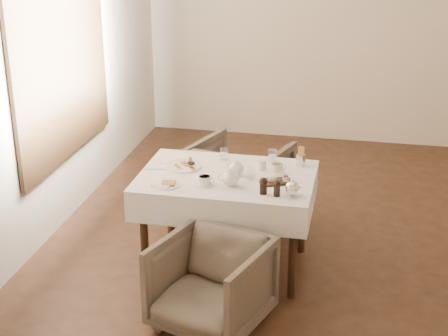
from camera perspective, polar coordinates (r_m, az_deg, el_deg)
name	(u,v)px	position (r m, az deg, el deg)	size (l,w,h in m)	color
room	(60,36)	(5.83, -13.45, 10.66)	(5.00, 5.00, 5.00)	black
table	(227,190)	(5.07, 0.22, -1.82)	(1.28, 0.88, 0.75)	black
armchair_near	(211,284)	(4.53, -1.09, -9.63)	(0.66, 0.68, 0.62)	brown
armchair_far	(238,182)	(5.92, 1.18, -1.20)	(0.76, 0.78, 0.71)	brown
breakfast_plate	(184,165)	(5.19, -3.36, 0.23)	(0.27, 0.27, 0.03)	white
side_plate	(166,185)	(4.86, -4.87, -1.40)	(0.19, 0.19, 0.02)	white
teapot_centre	(236,167)	(5.01, 1.04, 0.07)	(0.15, 0.11, 0.12)	white
teapot_front	(231,177)	(4.82, 0.56, -0.73)	(0.17, 0.13, 0.14)	white
creamer	(262,164)	(5.13, 3.17, 0.30)	(0.06, 0.06, 0.07)	white
teacup_near	(205,181)	(4.85, -1.62, -1.09)	(0.14, 0.14, 0.07)	white
teacup_far	(277,169)	(5.08, 4.43, -0.04)	(0.13, 0.13, 0.07)	white
glass_left	(224,154)	(5.31, 0.00, 1.19)	(0.07, 0.07, 0.09)	silver
glass_mid	(252,173)	(4.95, 2.31, -0.43)	(0.06, 0.06, 0.09)	silver
glass_right	(273,156)	(5.26, 4.06, 1.00)	(0.07, 0.07, 0.10)	silver
condiment_board	(278,181)	(4.90, 4.48, -1.06)	(0.23, 0.20, 0.05)	black
pepper_mill_left	(263,186)	(4.70, 3.29, -1.47)	(0.06, 0.06, 0.12)	black
pepper_mill_right	(277,189)	(4.68, 4.43, -1.72)	(0.05, 0.05, 0.11)	black
silver_pot	(292,187)	(4.69, 5.68, -1.58)	(0.12, 0.10, 0.13)	white
fries_cup	(301,157)	(5.21, 6.42, 0.91)	(0.07, 0.07, 0.16)	silver
cutlery_fork	(171,164)	(5.24, -4.45, 0.33)	(0.01, 0.18, 0.00)	silver
cutlery_knife	(158,169)	(5.15, -5.54, -0.12)	(0.01, 0.19, 0.00)	silver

